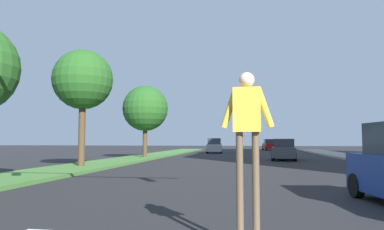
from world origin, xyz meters
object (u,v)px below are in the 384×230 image
at_px(pedestrian_performer, 247,131).
at_px(sedan_midblock, 284,150).
at_px(tree_distant, 145,109).
at_px(sedan_distant, 214,146).
at_px(tree_far, 83,80).
at_px(sedan_far_horizon, 270,145).
at_px(traffic_light_gantry, 24,1).

xyz_separation_m(pedestrian_performer, sedan_midblock, (2.63, 23.67, -0.90)).
relative_size(tree_distant, pedestrian_performer, 2.37).
bearing_deg(pedestrian_performer, sedan_midblock, 83.65).
bearing_deg(sedan_distant, tree_distant, -107.56).
distance_m(tree_far, sedan_far_horizon, 39.31).
bearing_deg(pedestrian_performer, sedan_distant, 96.24).
bearing_deg(sedan_distant, tree_far, -101.13).
relative_size(traffic_light_gantry, sedan_distant, 2.30).
height_order(traffic_light_gantry, sedan_midblock, traffic_light_gantry).
bearing_deg(traffic_light_gantry, sedan_midblock, 72.01).
xyz_separation_m(traffic_light_gantry, sedan_distant, (0.40, 36.30, -3.61)).
xyz_separation_m(tree_far, pedestrian_performer, (8.96, -13.35, -3.14)).
xyz_separation_m(tree_far, sedan_far_horizon, (11.93, 37.24, -4.03)).
relative_size(sedan_midblock, sedan_distant, 0.96).
bearing_deg(tree_distant, pedestrian_performer, -70.36).
height_order(traffic_light_gantry, sedan_distant, traffic_light_gantry).
xyz_separation_m(tree_distant, traffic_light_gantry, (4.00, -22.38, 0.26)).
height_order(sedan_midblock, sedan_far_horizon, sedan_far_horizon).
bearing_deg(sedan_far_horizon, sedan_distant, -119.18).
xyz_separation_m(tree_distant, sedan_far_horizon, (11.51, 26.65, -3.37)).
relative_size(tree_far, tree_distant, 1.07).
distance_m(tree_distant, sedan_midblock, 11.69).
xyz_separation_m(pedestrian_performer, sedan_far_horizon, (2.97, 50.59, -0.89)).
xyz_separation_m(traffic_light_gantry, pedestrian_performer, (4.54, -1.57, -2.75)).
height_order(tree_distant, sedan_midblock, tree_distant).
xyz_separation_m(tree_far, tree_distant, (0.42, 10.60, -0.66)).
bearing_deg(tree_far, sedan_distant, 78.87).
distance_m(traffic_light_gantry, sedan_distant, 36.49).
bearing_deg(sedan_far_horizon, sedan_midblock, -90.71).
distance_m(pedestrian_performer, sedan_far_horizon, 50.69).
height_order(tree_far, sedan_distant, tree_far).
height_order(pedestrian_performer, sedan_far_horizon, pedestrian_performer).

